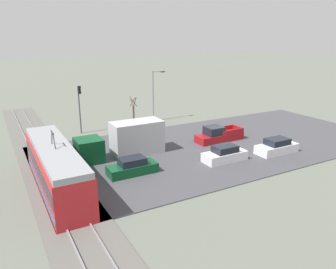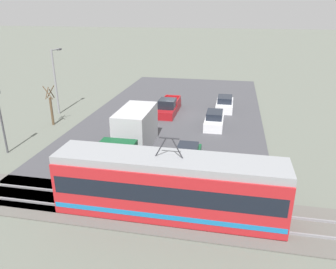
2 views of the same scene
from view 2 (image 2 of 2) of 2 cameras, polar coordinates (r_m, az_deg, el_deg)
ground_plane at (r=36.09m, az=1.31°, el=3.34°), size 320.00×320.00×0.00m
road_surface at (r=36.08m, az=1.31°, el=3.40°), size 18.38×38.93×0.08m
rail_bed at (r=20.13m, az=-7.99°, el=-12.36°), size 61.18×4.40×0.22m
light_rail_tram at (r=18.55m, az=0.17°, el=-8.99°), size 12.79×2.73×4.63m
box_truck at (r=26.32m, az=-6.34°, el=-0.05°), size 2.57×8.73×3.31m
pickup_truck at (r=36.41m, az=0.09°, el=4.74°), size 1.90×5.65×1.77m
sedan_car_0 at (r=24.52m, az=3.34°, el=-3.96°), size 1.73×4.32×1.47m
sedan_car_1 at (r=32.69m, az=8.06°, el=2.49°), size 1.77×4.34×1.52m
sedan_car_2 at (r=38.46m, az=9.83°, el=5.27°), size 1.86×4.51×1.52m
traffic_light_pole at (r=28.79m, az=-27.24°, el=4.05°), size 0.28×0.47×5.86m
street_tree at (r=34.66m, az=-19.67°, el=4.48°), size 0.96×0.80×4.03m
street_lamp_near_crossing at (r=37.91m, az=-18.96°, el=9.52°), size 0.36×1.95×7.03m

